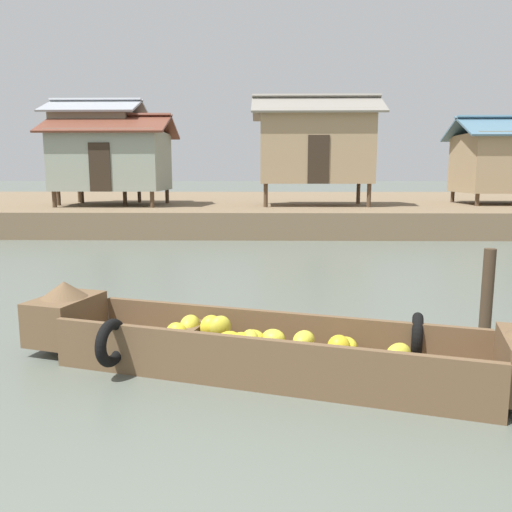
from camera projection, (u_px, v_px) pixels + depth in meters
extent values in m
plane|color=#596056|center=(231.00, 275.00, 10.94)|extent=(300.00, 300.00, 0.00)
cube|color=#756047|center=(252.00, 207.00, 26.44)|extent=(160.00, 20.00, 0.91)
cube|color=brown|center=(268.00, 367.00, 5.59)|extent=(4.77, 2.35, 0.12)
cube|color=brown|center=(279.00, 330.00, 6.02)|extent=(4.48, 1.39, 0.43)
cube|color=brown|center=(254.00, 359.00, 5.07)|extent=(4.48, 1.39, 0.43)
cube|color=brown|center=(66.00, 318.00, 6.31)|extent=(0.83, 1.05, 0.54)
cone|color=brown|center=(64.00, 289.00, 6.26)|extent=(0.70, 0.70, 0.20)
cube|color=brown|center=(185.00, 333.00, 5.84)|extent=(0.47, 0.99, 0.05)
torus|color=black|center=(417.00, 335.00, 5.66)|extent=(0.26, 0.53, 0.52)
torus|color=black|center=(112.00, 343.00, 5.41)|extent=(0.26, 0.53, 0.52)
ellipsoid|color=yellow|center=(220.00, 327.00, 5.77)|extent=(0.32, 0.29, 0.27)
ellipsoid|color=yellow|center=(211.00, 327.00, 5.89)|extent=(0.34, 0.33, 0.28)
ellipsoid|color=yellow|center=(190.00, 325.00, 6.08)|extent=(0.29, 0.37, 0.25)
ellipsoid|color=yellow|center=(229.00, 341.00, 5.46)|extent=(0.38, 0.37, 0.20)
ellipsoid|color=yellow|center=(372.00, 365.00, 4.97)|extent=(0.34, 0.30, 0.20)
ellipsoid|color=yellow|center=(250.00, 341.00, 5.35)|extent=(0.24, 0.32, 0.25)
ellipsoid|color=yellow|center=(253.00, 339.00, 5.42)|extent=(0.32, 0.34, 0.20)
ellipsoid|color=yellow|center=(177.00, 333.00, 5.78)|extent=(0.27, 0.22, 0.25)
ellipsoid|color=yellow|center=(304.00, 340.00, 5.37)|extent=(0.33, 0.38, 0.20)
ellipsoid|color=yellow|center=(273.00, 339.00, 5.45)|extent=(0.33, 0.32, 0.20)
ellipsoid|color=yellow|center=(339.00, 348.00, 5.17)|extent=(0.29, 0.28, 0.27)
ellipsoid|color=yellow|center=(398.00, 354.00, 5.18)|extent=(0.39, 0.39, 0.22)
ellipsoid|color=yellow|center=(346.00, 345.00, 5.48)|extent=(0.27, 0.30, 0.18)
ellipsoid|color=yellow|center=(241.00, 344.00, 5.33)|extent=(0.30, 0.29, 0.24)
cylinder|color=#4C3826|center=(58.00, 195.00, 20.49)|extent=(0.16, 0.16, 0.86)
cylinder|color=#4C3826|center=(125.00, 195.00, 20.44)|extent=(0.16, 0.16, 0.86)
cylinder|color=#4C3826|center=(79.00, 193.00, 22.81)|extent=(0.16, 0.16, 0.86)
cylinder|color=#4C3826|center=(139.00, 193.00, 22.75)|extent=(0.16, 0.16, 0.86)
cube|color=#7A6B56|center=(99.00, 149.00, 21.32)|extent=(3.11, 2.75, 2.91)
cube|color=#2D2319|center=(88.00, 161.00, 20.03)|extent=(0.80, 0.04, 1.80)
cube|color=#9399A0|center=(91.00, 105.00, 20.37)|extent=(3.81, 1.87, 0.72)
cube|color=#9399A0|center=(102.00, 110.00, 21.73)|extent=(3.81, 1.87, 0.72)
cylinder|color=#4C3826|center=(54.00, 199.00, 19.25)|extent=(0.16, 0.16, 0.61)
cylinder|color=#4C3826|center=(152.00, 200.00, 19.18)|extent=(0.16, 0.16, 0.61)
cylinder|color=#4C3826|center=(82.00, 196.00, 22.15)|extent=(0.16, 0.16, 0.61)
cylinder|color=#4C3826|center=(167.00, 196.00, 22.07)|extent=(0.16, 0.16, 0.61)
cube|color=gray|center=(113.00, 161.00, 20.43)|extent=(4.14, 3.33, 2.32)
cube|color=#2D2319|center=(100.00, 167.00, 18.80)|extent=(0.80, 0.04, 1.80)
cube|color=brown|center=(105.00, 123.00, 19.38)|extent=(4.84, 2.16, 0.89)
cube|color=brown|center=(117.00, 127.00, 21.02)|extent=(4.84, 2.16, 0.89)
cylinder|color=#4C3826|center=(266.00, 195.00, 19.44)|extent=(0.16, 0.16, 0.89)
cylinder|color=#4C3826|center=(369.00, 195.00, 19.36)|extent=(0.16, 0.16, 0.89)
cylinder|color=#4C3826|center=(266.00, 193.00, 21.68)|extent=(0.16, 0.16, 0.89)
cylinder|color=#4C3826|center=(358.00, 193.00, 21.60)|extent=(0.16, 0.16, 0.89)
cube|color=#9E8460|center=(315.00, 148.00, 20.23)|extent=(4.35, 2.67, 2.77)
cube|color=#2D2319|center=(319.00, 160.00, 18.97)|extent=(0.80, 0.04, 1.80)
cube|color=gray|center=(318.00, 104.00, 19.31)|extent=(5.05, 1.82, 0.87)
cube|color=gray|center=(314.00, 108.00, 20.63)|extent=(5.05, 1.82, 0.87)
cylinder|color=#4C3826|center=(477.00, 200.00, 20.16)|extent=(0.16, 0.16, 0.49)
cylinder|color=#4C3826|center=(453.00, 197.00, 22.82)|extent=(0.16, 0.16, 0.49)
cube|color=#9E8460|center=(509.00, 163.00, 21.23)|extent=(3.92, 3.10, 2.41)
cube|color=slate|center=(503.00, 129.00, 21.75)|extent=(4.62, 2.04, 0.96)
cylinder|color=#423323|center=(487.00, 302.00, 6.09)|extent=(0.14, 0.14, 1.29)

